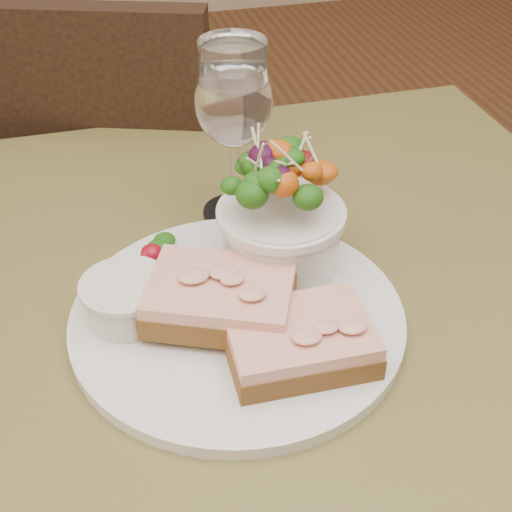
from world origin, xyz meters
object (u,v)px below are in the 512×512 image
object	(u,v)px
chair_far	(121,298)
dinner_plate	(237,318)
cafe_table	(258,393)
sandwich_back	(221,297)
ramekin	(126,298)
sandwich_front	(299,340)
salad_bowl	(281,211)
wine_glass	(234,107)

from	to	relation	value
chair_far	dinner_plate	world-z (taller)	chair_far
cafe_table	sandwich_back	world-z (taller)	sandwich_back
chair_far	sandwich_back	xyz separation A→B (m)	(0.07, -0.61, 0.49)
chair_far	ramekin	distance (m)	0.76
sandwich_front	ramekin	world-z (taller)	ramekin
salad_bowl	wine_glass	size ratio (longest dim) A/B	0.73
wine_glass	chair_far	bearing A→B (deg)	105.72
chair_far	dinner_plate	bearing A→B (deg)	117.40
sandwich_back	wine_glass	xyz separation A→B (m)	(0.05, 0.17, 0.09)
dinner_plate	sandwich_back	size ratio (longest dim) A/B	1.98
ramekin	salad_bowl	size ratio (longest dim) A/B	0.56
dinner_plate	wine_glass	size ratio (longest dim) A/B	1.66
dinner_plate	ramekin	world-z (taller)	ramekin
sandwich_front	sandwich_back	xyz separation A→B (m)	(-0.05, 0.06, 0.01)
sandwich_front	salad_bowl	xyz separation A→B (m)	(0.02, 0.12, 0.04)
cafe_table	ramekin	xyz separation A→B (m)	(-0.11, 0.02, 0.13)
sandwich_back	ramekin	world-z (taller)	sandwich_back
chair_far	sandwich_back	world-z (taller)	chair_far
cafe_table	sandwich_back	size ratio (longest dim) A/B	5.45
chair_far	ramekin	xyz separation A→B (m)	(-0.01, -0.58, 0.49)
ramekin	chair_far	bearing A→B (deg)	89.29
cafe_table	sandwich_front	world-z (taller)	sandwich_front
dinner_plate	salad_bowl	xyz separation A→B (m)	(0.06, 0.06, 0.07)
sandwich_back	ramekin	distance (m)	0.08
chair_far	salad_bowl	size ratio (longest dim) A/B	7.09
ramekin	sandwich_back	bearing A→B (deg)	-18.49
sandwich_front	sandwich_back	bearing A→B (deg)	132.41
sandwich_front	cafe_table	bearing A→B (deg)	104.65
chair_far	wine_glass	bearing A→B (deg)	125.23
sandwich_back	ramekin	bearing A→B (deg)	-174.56
cafe_table	salad_bowl	bearing A→B (deg)	56.25
salad_bowl	sandwich_back	bearing A→B (deg)	-138.93
salad_bowl	sandwich_front	bearing A→B (deg)	-99.58
sandwich_back	salad_bowl	size ratio (longest dim) A/B	1.16
chair_far	salad_bowl	world-z (taller)	chair_far
salad_bowl	wine_glass	distance (m)	0.12
sandwich_front	salad_bowl	bearing A→B (deg)	81.89
dinner_plate	salad_bowl	size ratio (longest dim) A/B	2.29
dinner_plate	sandwich_back	xyz separation A→B (m)	(-0.01, -0.00, 0.03)
salad_bowl	dinner_plate	bearing A→B (deg)	-134.07
chair_far	sandwich_back	distance (m)	0.79
wine_glass	sandwich_back	bearing A→B (deg)	-107.76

